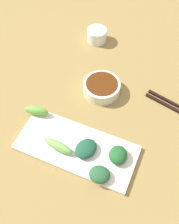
# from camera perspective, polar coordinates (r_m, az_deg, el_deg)

# --- Properties ---
(tabletop) EXTENTS (2.10, 2.10, 0.02)m
(tabletop) POSITION_cam_1_polar(r_m,az_deg,el_deg) (0.79, -0.19, -3.22)
(tabletop) COLOR olive
(tabletop) RESTS_ON ground
(sauce_bowl) EXTENTS (0.11, 0.11, 0.04)m
(sauce_bowl) POSITION_cam_1_polar(r_m,az_deg,el_deg) (0.84, 2.61, 5.32)
(sauce_bowl) COLOR silver
(sauce_bowl) RESTS_ON tabletop
(serving_plate) EXTENTS (0.14, 0.33, 0.01)m
(serving_plate) POSITION_cam_1_polar(r_m,az_deg,el_deg) (0.74, -2.97, -7.49)
(serving_plate) COLOR silver
(serving_plate) RESTS_ON tabletop
(broccoli_leafy_0) EXTENTS (0.08, 0.07, 0.02)m
(broccoli_leafy_0) POSITION_cam_1_polar(r_m,az_deg,el_deg) (0.72, -0.75, -7.78)
(broccoli_leafy_0) COLOR #1A4B33
(broccoli_leafy_0) RESTS_ON serving_plate
(broccoli_stalk_1) EXTENTS (0.04, 0.07, 0.03)m
(broccoli_stalk_1) POSITION_cam_1_polar(r_m,az_deg,el_deg) (0.79, -11.16, 0.25)
(broccoli_stalk_1) COLOR #65A93F
(broccoli_stalk_1) RESTS_ON serving_plate
(broccoli_leafy_2) EXTENTS (0.06, 0.06, 0.03)m
(broccoli_leafy_2) POSITION_cam_1_polar(r_m,az_deg,el_deg) (0.71, 6.11, -9.07)
(broccoli_leafy_2) COLOR #1D5928
(broccoli_leafy_2) RESTS_ON serving_plate
(broccoli_leafy_3) EXTENTS (0.06, 0.06, 0.03)m
(broccoli_leafy_3) POSITION_cam_1_polar(r_m,az_deg,el_deg) (0.69, 2.15, -13.12)
(broccoli_leafy_3) COLOR #255531
(broccoli_leafy_3) RESTS_ON serving_plate
(broccoli_stalk_4) EXTENTS (0.03, 0.09, 0.03)m
(broccoli_stalk_4) POSITION_cam_1_polar(r_m,az_deg,el_deg) (0.72, -6.66, -7.17)
(broccoli_stalk_4) COLOR #74B253
(broccoli_stalk_4) RESTS_ON serving_plate
(tea_cup) EXTENTS (0.07, 0.07, 0.05)m
(tea_cup) POSITION_cam_1_polar(r_m,az_deg,el_deg) (1.01, 1.58, 16.00)
(tea_cup) COLOR white
(tea_cup) RESTS_ON tabletop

